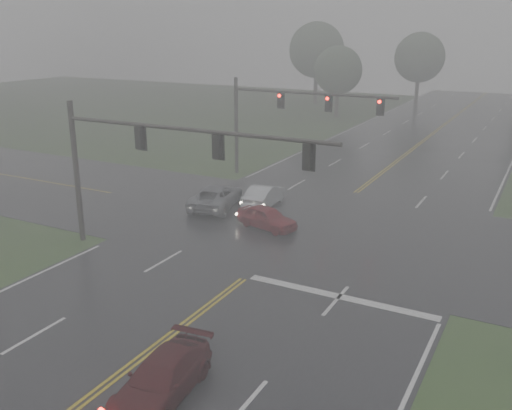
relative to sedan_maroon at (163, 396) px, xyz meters
The scene contains 12 objects.
main_road 14.84m from the sedan_maroon, 97.65° to the left, with size 18.00×160.00×0.02m, color black.
cross_street 16.83m from the sedan_maroon, 96.75° to the left, with size 120.00×14.00×0.02m, color black.
stop_bar 9.45m from the sedan_maroon, 74.52° to the left, with size 8.50×0.50×0.01m, color silver.
sedan_maroon is the anchor object (origin of this frame).
sedan_red 15.97m from the sedan_maroon, 105.13° to the left, with size 1.49×3.72×1.27m, color maroon.
sedan_silver 20.14m from the sedan_maroon, 108.06° to the left, with size 1.46×4.19×1.38m, color silver.
car_grey 19.46m from the sedan_maroon, 116.91° to the left, with size 2.41×5.22×1.45m, color slate.
signal_gantry_near 12.98m from the sedan_maroon, 129.93° to the left, with size 14.66×0.33×7.51m.
signal_gantry_far 27.68m from the sedan_maroon, 107.85° to the left, with size 12.57×0.38×7.40m.
tree_nw_a 59.21m from the sedan_maroon, 105.12° to the left, with size 6.01×6.01×8.82m.
tree_n_mid 73.12m from the sedan_maroon, 96.99° to the left, with size 7.03×7.03×10.32m.
tree_nw_b 71.61m from the sedan_maroon, 108.53° to the left, with size 8.00×8.00×11.75m.
Camera 1 is at (11.73, -6.79, 11.12)m, focal length 40.00 mm.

